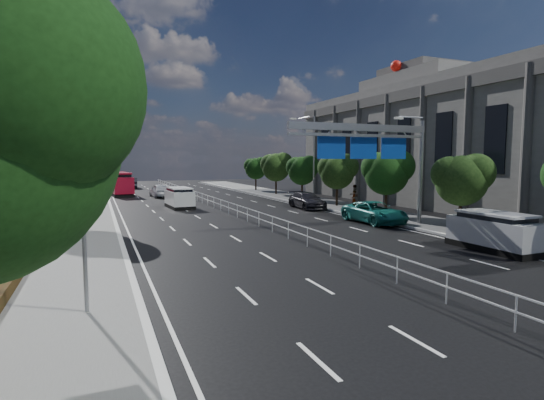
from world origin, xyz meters
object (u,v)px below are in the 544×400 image
toilet_sign (65,217)px  parked_car_teal (374,212)px  white_minivan (179,198)px  pedestrian_b (354,195)px  near_car_silver (160,190)px  red_bus (119,183)px  parked_car_dark (307,200)px  near_car_dark (132,183)px  overhead_gantry (374,143)px  pedestrian_a (354,199)px  silver_minivan (495,232)px

toilet_sign → parked_car_teal: (19.25, 12.00, -2.18)m
white_minivan → pedestrian_b: size_ratio=2.33×
near_car_silver → pedestrian_b: size_ratio=2.49×
red_bus → toilet_sign: bearing=-99.5°
parked_car_dark → near_car_dark: bearing=112.2°
overhead_gantry → pedestrian_b: 14.19m
parked_car_teal → parked_car_dark: bearing=91.1°
parked_car_teal → white_minivan: bearing=126.3°
overhead_gantry → near_car_silver: 31.39m
white_minivan → pedestrian_a: 16.23m
toilet_sign → near_car_dark: bearing=84.1°
near_car_dark → parked_car_teal: 47.23m
near_car_dark → silver_minivan: silver_minivan is taller
overhead_gantry → pedestrian_a: 11.34m
silver_minivan → pedestrian_a: (3.05, 17.31, 0.01)m
white_minivan → red_bus: (-4.52, 17.95, 0.56)m
overhead_gantry → silver_minivan: 9.43m
near_car_silver → pedestrian_a: size_ratio=2.99×
overhead_gantry → near_car_dark: size_ratio=2.07×
white_minivan → parked_car_dark: size_ratio=0.88×
overhead_gantry → near_car_silver: size_ratio=2.09×
pedestrian_a → parked_car_dark: bearing=-79.4°
overhead_gantry → pedestrian_a: (4.61, 9.26, -4.65)m
red_bus → silver_minivan: bearing=-74.9°
overhead_gantry → near_car_silver: overhead_gantry is taller
pedestrian_b → near_car_silver: bearing=-28.9°
pedestrian_b → near_car_dark: bearing=-44.3°
overhead_gantry → red_bus: overhead_gantry is taller
near_car_silver → silver_minivan: (11.35, -37.50, 0.11)m
white_minivan → parked_car_dark: (10.95, -4.94, -0.20)m
silver_minivan → pedestrian_b: size_ratio=2.37×
pedestrian_a → toilet_sign: bearing=-0.1°
silver_minivan → pedestrian_a: bearing=80.7°
red_bus → parked_car_teal: 36.49m
white_minivan → toilet_sign: bearing=-109.6°
toilet_sign → pedestrian_a: size_ratio=2.65×
parked_car_teal → parked_car_dark: 10.00m
near_car_silver → parked_car_teal: near_car_silver is taller
red_bus → parked_car_dark: (15.47, -22.89, -0.76)m
white_minivan → parked_car_teal: (11.28, -14.93, -0.19)m
parked_car_dark → red_bus: bearing=126.0°
overhead_gantry → parked_car_teal: size_ratio=1.86×
pedestrian_a → pedestrian_b: size_ratio=0.84×
near_car_dark → pedestrian_b: 39.78m
toilet_sign → pedestrian_a: bearing=40.9°
toilet_sign → near_car_silver: 40.34m
red_bus → pedestrian_b: size_ratio=5.04×
toilet_sign → red_bus: (3.45, 44.88, -1.43)m
overhead_gantry → pedestrian_b: bearing=61.8°
overhead_gantry → parked_car_teal: bearing=51.3°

